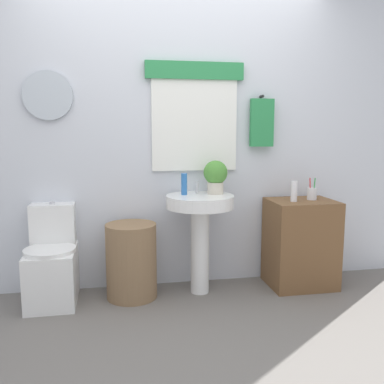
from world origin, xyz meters
name	(u,v)px	position (x,y,z in m)	size (l,w,h in m)	color
ground_plane	(203,345)	(0.00, 0.00, 0.00)	(8.00, 8.00, 0.00)	slate
back_wall	(175,132)	(0.00, 1.15, 1.30)	(4.40, 0.18, 2.60)	silver
toilet	(52,264)	(-1.00, 0.88, 0.29)	(0.38, 0.51, 0.77)	white
laundry_hamper	(131,261)	(-0.40, 0.85, 0.30)	(0.40, 0.40, 0.60)	#846647
pedestal_sink	(200,219)	(0.15, 0.85, 0.61)	(0.54, 0.54, 0.81)	white
faucet	(197,187)	(0.15, 0.97, 0.86)	(0.03, 0.03, 0.10)	silver
wooden_cabinet	(301,243)	(1.03, 0.85, 0.37)	(0.54, 0.44, 0.74)	brown
soap_bottle	(184,184)	(0.03, 0.90, 0.89)	(0.05, 0.05, 0.17)	#2D6BB7
potted_plant	(215,175)	(0.29, 0.91, 0.96)	(0.20, 0.20, 0.27)	beige
lotion_bottle	(294,191)	(0.93, 0.81, 0.82)	(0.05, 0.05, 0.17)	white
toothbrush_cup	(312,193)	(1.12, 0.87, 0.79)	(0.08, 0.08, 0.18)	silver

